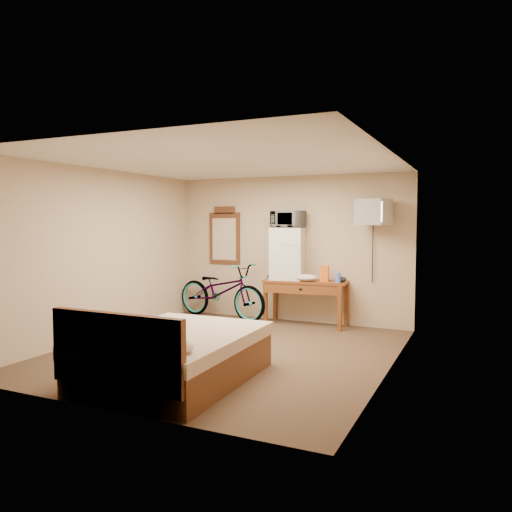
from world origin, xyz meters
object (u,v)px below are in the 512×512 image
at_px(mini_fridge, 288,254).
at_px(bicycle, 221,291).
at_px(microwave, 288,219).
at_px(desk, 305,288).
at_px(blue_cup, 338,278).
at_px(crt_television, 374,212).
at_px(bed, 172,355).
at_px(wall_mirror, 225,236).

relative_size(mini_fridge, bicycle, 0.46).
height_order(microwave, bicycle, microwave).
height_order(desk, mini_fridge, mini_fridge).
xyz_separation_m(blue_cup, crt_television, (0.54, 0.05, 1.04)).
xyz_separation_m(desk, bed, (-0.34, -3.38, -0.34)).
bearing_deg(desk, bed, -95.71).
xyz_separation_m(crt_television, bicycle, (-2.65, -0.07, -1.37)).
bearing_deg(crt_television, blue_cup, -174.34).
height_order(blue_cup, bed, blue_cup).
distance_m(desk, crt_television, 1.66).
bearing_deg(bicycle, desk, -77.39).
height_order(mini_fridge, bed, mini_fridge).
bearing_deg(blue_cup, desk, 176.82).
distance_m(microwave, blue_cup, 1.30).
xyz_separation_m(desk, wall_mirror, (-1.65, 0.27, 0.83)).
bearing_deg(bed, microwave, 89.87).
distance_m(microwave, crt_television, 1.44).
height_order(blue_cup, bicycle, bicycle).
bearing_deg(bed, crt_television, 67.03).
distance_m(crt_television, bed, 4.01).
height_order(desk, blue_cup, blue_cup).
xyz_separation_m(bicycle, bed, (1.21, -3.33, -0.20)).
distance_m(desk, bicycle, 1.55).
distance_m(bicycle, bed, 3.54).
relative_size(wall_mirror, bicycle, 0.55).
bearing_deg(wall_mirror, crt_television, -5.21).
bearing_deg(wall_mirror, blue_cup, -7.83).
height_order(mini_fridge, blue_cup, mini_fridge).
relative_size(mini_fridge, blue_cup, 5.65).
height_order(desk, wall_mirror, wall_mirror).
height_order(mini_fridge, bicycle, mini_fridge).
distance_m(mini_fridge, blue_cup, 0.97).
bearing_deg(microwave, bed, -76.06).
relative_size(blue_cup, crt_television, 0.24).
bearing_deg(wall_mirror, bicycle, -72.20).
bearing_deg(blue_cup, wall_mirror, 172.17).
distance_m(mini_fridge, bicycle, 1.40).
relative_size(desk, microwave, 2.74).
relative_size(blue_cup, bicycle, 0.08).
distance_m(mini_fridge, wall_mirror, 1.37).
bearing_deg(desk, mini_fridge, 170.52).
relative_size(crt_television, wall_mirror, 0.61).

